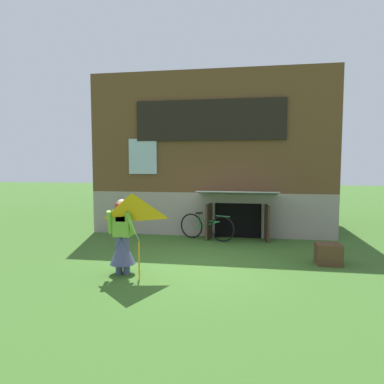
{
  "coord_description": "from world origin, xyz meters",
  "views": [
    {
      "loc": [
        1.2,
        -7.44,
        2.26
      ],
      "look_at": [
        -0.18,
        0.84,
        1.56
      ],
      "focal_mm": 32.06,
      "sensor_mm": 36.0,
      "label": 1
    }
  ],
  "objects_px": {
    "person": "(122,243)",
    "kite": "(132,216)",
    "wooden_crate": "(328,254)",
    "bicycle_green": "(207,227)"
  },
  "relations": [
    {
      "from": "person",
      "to": "kite",
      "type": "distance_m",
      "value": 0.94
    },
    {
      "from": "kite",
      "to": "wooden_crate",
      "type": "height_order",
      "value": "kite"
    },
    {
      "from": "kite",
      "to": "wooden_crate",
      "type": "bearing_deg",
      "value": 26.46
    },
    {
      "from": "person",
      "to": "wooden_crate",
      "type": "distance_m",
      "value": 4.55
    },
    {
      "from": "person",
      "to": "wooden_crate",
      "type": "bearing_deg",
      "value": 34.18
    },
    {
      "from": "person",
      "to": "kite",
      "type": "relative_size",
      "value": 0.95
    },
    {
      "from": "person",
      "to": "kite",
      "type": "xyz_separation_m",
      "value": [
        0.41,
        -0.55,
        0.64
      ]
    },
    {
      "from": "person",
      "to": "bicycle_green",
      "type": "bearing_deg",
      "value": 85.12
    },
    {
      "from": "kite",
      "to": "bicycle_green",
      "type": "xyz_separation_m",
      "value": [
        0.9,
        3.94,
        -0.89
      ]
    },
    {
      "from": "wooden_crate",
      "to": "person",
      "type": "bearing_deg",
      "value": -162.07
    }
  ]
}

